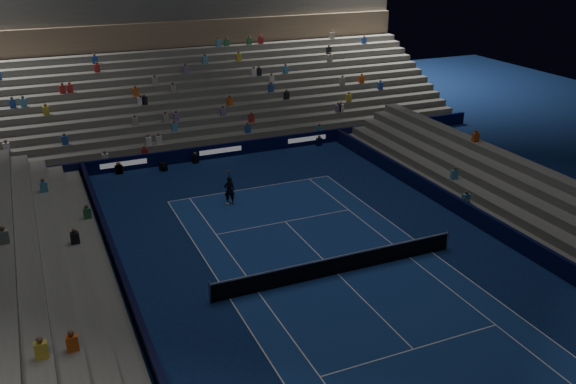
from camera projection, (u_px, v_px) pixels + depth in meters
The scene contains 11 objects.
ground at pixel (338, 274), 29.69m from camera, with size 90.00×90.00×0.00m, color #0D1E4E.
court_surface at pixel (338, 274), 29.69m from camera, with size 10.97×23.77×0.01m, color navy.
sponsor_barrier_far at pixel (220, 151), 45.15m from camera, with size 44.00×0.25×1.00m, color #080A33.
sponsor_barrier_east at pixel (498, 229), 33.08m from camera, with size 0.25×37.00×1.00m, color #080C32.
sponsor_barrier_west at pixel (134, 310), 25.92m from camera, with size 0.25×37.00×1.00m, color black.
grandstand_main at pixel (185, 86), 51.99m from camera, with size 44.00×15.20×11.20m.
grandstand_east at pixel (548, 212), 34.20m from camera, with size 5.00×37.00×2.50m.
grandstand_west at pixel (46, 321), 24.48m from camera, with size 5.00×37.00×2.50m.
tennis_net at pixel (338, 265), 29.50m from camera, with size 12.90×0.10×1.10m.
tennis_player at pixel (229, 190), 37.13m from camera, with size 0.65×0.43×1.78m, color black.
broadcast_camera at pixel (163, 166), 42.69m from camera, with size 0.52×0.91×0.54m.
Camera 1 is at (-12.54, -22.75, 15.11)m, focal length 38.37 mm.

